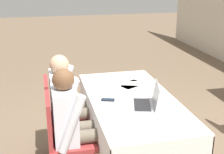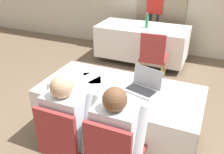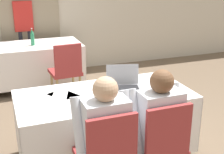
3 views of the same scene
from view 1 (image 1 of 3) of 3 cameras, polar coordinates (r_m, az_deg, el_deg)
The scene contains 10 objects.
conference_table_near at distance 3.35m, azimuth 3.62°, elevation -6.61°, with size 1.79×0.88×0.74m.
laptop at distance 3.07m, azimuth 6.28°, elevation -4.63°, with size 0.41×0.35×0.23m.
cell_phone at distance 3.21m, azimuth -0.74°, elevation -4.22°, with size 0.11×0.15×0.01m.
paper_beside_laptop at distance 3.66m, azimuth 3.51°, elevation -1.34°, with size 0.32×0.36×0.00m.
paper_centre_table at distance 3.87m, azimuth 2.68°, elevation -0.20°, with size 0.30×0.35×0.00m.
paper_left_edge at distance 3.53m, azimuth 3.96°, elevation -2.15°, with size 0.29×0.35×0.00m.
chair_near_left at distance 3.47m, azimuth -9.53°, elevation -6.77°, with size 0.44×0.44×0.93m.
chair_near_right at distance 3.04m, azimuth -8.86°, elevation -10.66°, with size 0.44×0.44×0.93m.
person_checkered_shirt at distance 3.41m, azimuth -7.92°, elevation -4.22°, with size 0.50×0.52×1.19m.
person_white_shirt at distance 2.97m, azimuth -6.99°, elevation -7.81°, with size 0.50×0.52×1.19m.
Camera 1 is at (2.89, -0.89, 2.00)m, focal length 50.00 mm.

